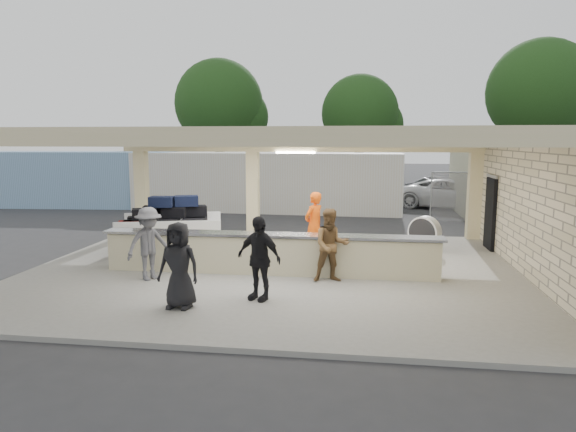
# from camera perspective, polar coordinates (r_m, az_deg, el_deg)

# --- Properties ---
(ground) EXTENTS (120.00, 120.00, 0.00)m
(ground) POSITION_cam_1_polar(r_m,az_deg,el_deg) (13.00, -1.69, -6.24)
(ground) COLOR #2B2C2E
(ground) RESTS_ON ground
(pavilion) EXTENTS (12.01, 10.00, 3.55)m
(pavilion) POSITION_cam_1_polar(r_m,az_deg,el_deg) (13.34, -0.34, 0.06)
(pavilion) COLOR slate
(pavilion) RESTS_ON ground
(baggage_counter) EXTENTS (8.20, 0.58, 0.98)m
(baggage_counter) POSITION_cam_1_polar(r_m,az_deg,el_deg) (12.38, -2.10, -4.20)
(baggage_counter) COLOR #C3B992
(baggage_counter) RESTS_ON pavilion
(luggage_cart) EXTENTS (3.16, 2.42, 1.63)m
(luggage_cart) POSITION_cam_1_polar(r_m,az_deg,el_deg) (14.81, -13.21, -0.77)
(luggage_cart) COLOR silver
(luggage_cart) RESTS_ON pavilion
(drum_fan) EXTENTS (0.94, 0.78, 1.03)m
(drum_fan) POSITION_cam_1_polar(r_m,az_deg,el_deg) (15.28, 14.93, -1.80)
(drum_fan) COLOR silver
(drum_fan) RESTS_ON pavilion
(baggage_handler) EXTENTS (0.67, 0.75, 1.81)m
(baggage_handler) POSITION_cam_1_polar(r_m,az_deg,el_deg) (13.93, 2.89, -1.02)
(baggage_handler) COLOR #FF570D
(baggage_handler) RESTS_ON pavilion
(passenger_a) EXTENTS (0.87, 0.53, 1.67)m
(passenger_a) POSITION_cam_1_polar(r_m,az_deg,el_deg) (11.65, 4.82, -3.27)
(passenger_a) COLOR brown
(passenger_a) RESTS_ON pavilion
(passenger_b) EXTENTS (1.06, 0.72, 1.71)m
(passenger_b) POSITION_cam_1_polar(r_m,az_deg,el_deg) (10.33, -3.27, -4.69)
(passenger_b) COLOR black
(passenger_b) RESTS_ON pavilion
(passenger_c) EXTENTS (1.00, 1.08, 1.68)m
(passenger_c) POSITION_cam_1_polar(r_m,az_deg,el_deg) (12.20, -15.19, -2.98)
(passenger_c) COLOR #4E4E53
(passenger_c) RESTS_ON pavilion
(passenger_d) EXTENTS (0.84, 0.41, 1.67)m
(passenger_d) POSITION_cam_1_polar(r_m,az_deg,el_deg) (10.05, -12.03, -5.36)
(passenger_d) COLOR black
(passenger_d) RESTS_ON pavilion
(car_white_a) EXTENTS (5.51, 4.00, 1.43)m
(car_white_a) POSITION_cam_1_polar(r_m,az_deg,el_deg) (25.89, 17.91, 2.35)
(car_white_a) COLOR white
(car_white_a) RESTS_ON ground
(car_dark) EXTENTS (4.11, 1.65, 1.35)m
(car_dark) POSITION_cam_1_polar(r_m,az_deg,el_deg) (28.07, 17.09, 2.75)
(car_dark) COLOR black
(car_dark) RESTS_ON ground
(container_white) EXTENTS (12.54, 3.03, 2.69)m
(container_white) POSITION_cam_1_polar(r_m,az_deg,el_deg) (23.96, -2.45, 3.81)
(container_white) COLOR silver
(container_white) RESTS_ON ground
(container_blue) EXTENTS (10.58, 3.29, 2.71)m
(container_blue) POSITION_cam_1_polar(r_m,az_deg,el_deg) (27.79, -22.97, 3.81)
(container_blue) COLOR #7EA0C9
(container_blue) RESTS_ON ground
(tree_left) EXTENTS (6.60, 6.30, 9.00)m
(tree_left) POSITION_cam_1_polar(r_m,az_deg,el_deg) (37.91, -7.12, 11.90)
(tree_left) COLOR #382619
(tree_left) RESTS_ON ground
(tree_mid) EXTENTS (6.00, 5.60, 8.00)m
(tree_mid) POSITION_cam_1_polar(r_m,az_deg,el_deg) (38.58, 8.47, 10.88)
(tree_mid) COLOR #382619
(tree_mid) RESTS_ON ground
(tree_right) EXTENTS (7.20, 7.00, 10.00)m
(tree_right) POSITION_cam_1_polar(r_m,az_deg,el_deg) (39.58, 26.56, 11.85)
(tree_right) COLOR #382619
(tree_right) RESTS_ON ground
(adjacent_building) EXTENTS (6.00, 8.00, 3.20)m
(adjacent_building) POSITION_cam_1_polar(r_m,az_deg,el_deg) (23.63, 26.24, 3.49)
(adjacent_building) COLOR #BAB994
(adjacent_building) RESTS_ON ground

